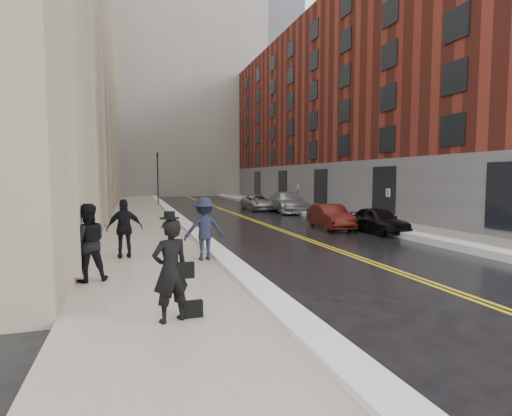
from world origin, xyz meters
TOP-DOWN VIEW (x-y plane):
  - ground at (0.00, 0.00)m, footprint 160.00×160.00m
  - sidewalk_left at (-4.50, 16.00)m, footprint 4.00×64.00m
  - sidewalk_right at (9.00, 16.00)m, footprint 3.00×64.00m
  - lane_stripe_a at (2.38, 16.00)m, footprint 0.12×64.00m
  - lane_stripe_b at (2.62, 16.00)m, footprint 0.12×64.00m
  - snow_ridge_left at (-2.20, 16.00)m, footprint 0.70×60.80m
  - snow_ridge_right at (7.15, 16.00)m, footprint 0.85×60.80m
  - building_right at (17.50, 23.00)m, footprint 14.00×50.00m
  - tower_far_center at (1.00, 56.00)m, footprint 28.00×16.00m
  - tower_far_right at (14.00, 66.00)m, footprint 22.00×18.00m
  - tower_far_left at (-12.00, 72.00)m, footprint 22.00×18.00m
  - traffic_signal at (-2.60, 30.00)m, footprint 0.18×0.15m
  - parking_sign_near at (7.90, 8.00)m, footprint 0.06×0.35m
  - parking_sign_far at (7.90, 20.00)m, footprint 0.06×0.35m
  - car_black at (6.80, 7.21)m, footprint 1.61×3.87m
  - car_maroon at (5.29, 9.46)m, footprint 1.79×4.16m
  - car_silver_near at (6.80, 19.39)m, footprint 2.83×5.85m
  - car_silver_far at (5.30, 22.34)m, footprint 2.26×4.80m
  - pedestrian_main at (-4.43, -2.66)m, footprint 0.82×0.68m
  - pedestrian_a at (-6.20, 0.89)m, footprint 1.11×0.94m
  - pedestrian_b at (-2.85, 2.71)m, footprint 1.34×0.81m
  - pedestrian_c at (-5.33, 3.77)m, footprint 1.19×0.57m

SIDE VIEW (x-z plane):
  - ground at x=0.00m, z-range 0.00..0.00m
  - lane_stripe_a at x=2.38m, z-range 0.00..0.01m
  - lane_stripe_b at x=2.62m, z-range 0.00..0.01m
  - sidewalk_left at x=-4.50m, z-range 0.00..0.15m
  - sidewalk_right at x=9.00m, z-range 0.00..0.15m
  - snow_ridge_left at x=-2.20m, z-range 0.00..0.26m
  - snow_ridge_right at x=7.15m, z-range 0.00..0.30m
  - car_black at x=6.80m, z-range 0.00..1.31m
  - car_silver_far at x=5.30m, z-range 0.00..1.33m
  - car_maroon at x=5.29m, z-range 0.00..1.33m
  - car_silver_near at x=6.80m, z-range 0.00..1.64m
  - pedestrian_main at x=-4.43m, z-range 0.15..2.08m
  - pedestrian_c at x=-5.33m, z-range 0.15..2.11m
  - pedestrian_a at x=-6.20m, z-range 0.15..2.17m
  - pedestrian_b at x=-2.85m, z-range 0.15..2.18m
  - parking_sign_near at x=7.90m, z-range 0.24..2.47m
  - parking_sign_far at x=7.90m, z-range 0.24..2.47m
  - traffic_signal at x=-2.60m, z-range 0.48..5.68m
  - building_right at x=17.50m, z-range 0.00..18.00m
  - tower_far_right at x=14.00m, z-range 0.00..44.00m
  - tower_far_center at x=1.00m, z-range 0.00..52.00m
  - tower_far_left at x=-12.00m, z-range 0.00..60.00m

